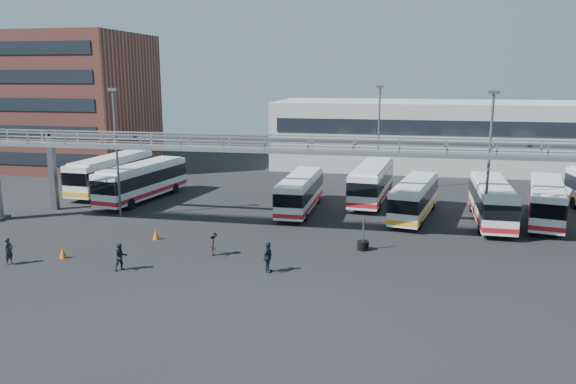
% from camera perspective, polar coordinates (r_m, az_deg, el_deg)
% --- Properties ---
extents(ground, '(140.00, 140.00, 0.00)m').
position_cam_1_polar(ground, '(35.08, 0.89, -6.87)').
color(ground, black).
rests_on(ground, ground).
extents(gantry, '(51.40, 5.15, 7.10)m').
position_cam_1_polar(gantry, '(39.43, 2.45, 3.46)').
color(gantry, gray).
rests_on(gantry, ground).
extents(apartment_building, '(18.00, 15.00, 16.00)m').
position_cam_1_polar(apartment_building, '(74.38, -21.51, 8.58)').
color(apartment_building, brown).
rests_on(apartment_building, ground).
extents(warehouse, '(42.00, 14.00, 8.00)m').
position_cam_1_polar(warehouse, '(71.31, 16.12, 5.59)').
color(warehouse, '#9E9E99').
rests_on(warehouse, ground).
extents(light_pole_left, '(0.70, 0.35, 10.21)m').
position_cam_1_polar(light_pole_left, '(46.54, -17.04, 4.53)').
color(light_pole_left, '#4C4F54').
rests_on(light_pole_left, ground).
extents(light_pole_mid, '(0.70, 0.35, 10.21)m').
position_cam_1_polar(light_pole_mid, '(40.52, 19.76, 3.32)').
color(light_pole_mid, '#4C4F54').
rests_on(light_pole_mid, ground).
extents(light_pole_back, '(0.70, 0.35, 10.21)m').
position_cam_1_polar(light_pole_back, '(54.99, 9.20, 5.96)').
color(light_pole_back, '#4C4F54').
rests_on(light_pole_back, ground).
extents(bus_0, '(3.57, 11.62, 3.48)m').
position_cam_1_polar(bus_0, '(57.14, -17.50, 1.93)').
color(bus_0, silver).
rests_on(bus_0, ground).
extents(bus_1, '(4.30, 11.37, 3.37)m').
position_cam_1_polar(bus_1, '(52.47, -14.58, 1.18)').
color(bus_1, silver).
rests_on(bus_1, ground).
extents(bus_4, '(2.49, 10.09, 3.05)m').
position_cam_1_polar(bus_4, '(46.77, 1.26, 0.07)').
color(bus_4, silver).
rests_on(bus_4, ground).
extents(bus_5, '(3.64, 11.23, 3.35)m').
position_cam_1_polar(bus_5, '(50.81, 8.52, 1.08)').
color(bus_5, silver).
rests_on(bus_5, ground).
extents(bus_6, '(4.20, 10.23, 3.03)m').
position_cam_1_polar(bus_6, '(45.73, 12.72, -0.52)').
color(bus_6, silver).
rests_on(bus_6, ground).
extents(bus_7, '(2.73, 10.65, 3.22)m').
position_cam_1_polar(bus_7, '(45.81, 19.99, -0.80)').
color(bus_7, silver).
rests_on(bus_7, ground).
extents(bus_8, '(4.52, 10.69, 3.16)m').
position_cam_1_polar(bus_8, '(47.54, 24.77, -0.78)').
color(bus_8, silver).
rests_on(bus_8, ground).
extents(pedestrian_a, '(0.45, 0.64, 1.67)m').
position_cam_1_polar(pedestrian_a, '(37.92, -26.50, -5.39)').
color(pedestrian_a, black).
rests_on(pedestrian_a, ground).
extents(pedestrian_b, '(1.00, 1.00, 1.64)m').
position_cam_1_polar(pedestrian_b, '(34.39, -16.64, -6.34)').
color(pedestrian_b, '#221F2C').
rests_on(pedestrian_b, ground).
extents(pedestrian_c, '(0.98, 1.14, 1.52)m').
position_cam_1_polar(pedestrian_c, '(35.95, -7.61, -5.23)').
color(pedestrian_c, black).
rests_on(pedestrian_c, ground).
extents(pedestrian_d, '(0.62, 1.12, 1.81)m').
position_cam_1_polar(pedestrian_d, '(32.67, -2.06, -6.65)').
color(pedestrian_d, '#19242E').
rests_on(pedestrian_d, ground).
extents(cone_left, '(0.49, 0.49, 0.73)m').
position_cam_1_polar(cone_left, '(37.94, -21.90, -5.72)').
color(cone_left, '#D3580B').
rests_on(cone_left, ground).
extents(cone_right, '(0.54, 0.54, 0.74)m').
position_cam_1_polar(cone_right, '(40.17, -13.26, -4.19)').
color(cone_right, '#D3580B').
rests_on(cone_right, ground).
extents(tire_stack, '(0.76, 0.76, 2.17)m').
position_cam_1_polar(tire_stack, '(37.13, 7.63, -5.31)').
color(tire_stack, black).
rests_on(tire_stack, ground).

